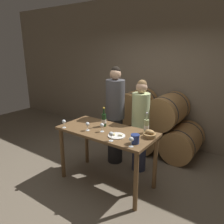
# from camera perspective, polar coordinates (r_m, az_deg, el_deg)

# --- Properties ---
(ground_plane) EXTENTS (10.00, 10.00, 0.00)m
(ground_plane) POSITION_cam_1_polar(r_m,az_deg,el_deg) (3.74, -1.33, -17.73)
(ground_plane) COLOR #726654
(stone_wall_back) EXTENTS (10.00, 0.12, 3.20)m
(stone_wall_back) POSITION_cam_1_polar(r_m,az_deg,el_deg) (4.96, 13.41, 10.26)
(stone_wall_back) COLOR gray
(stone_wall_back) RESTS_ON ground_plane
(barrel_stack) EXTENTS (2.06, 0.89, 1.23)m
(barrel_stack) POSITION_cam_1_polar(r_m,az_deg,el_deg) (4.69, 9.94, -3.05)
(barrel_stack) COLOR #A87A47
(barrel_stack) RESTS_ON ground_plane
(tasting_table) EXTENTS (1.50, 0.71, 0.90)m
(tasting_table) POSITION_cam_1_polar(r_m,az_deg,el_deg) (3.37, -1.42, -6.82)
(tasting_table) COLOR brown
(tasting_table) RESTS_ON ground_plane
(person_left) EXTENTS (0.34, 0.34, 1.80)m
(person_left) POSITION_cam_1_polar(r_m,az_deg,el_deg) (3.96, 0.85, -0.89)
(person_left) COLOR #232326
(person_left) RESTS_ON ground_plane
(person_right) EXTENTS (0.29, 0.29, 1.61)m
(person_right) POSITION_cam_1_polar(r_m,az_deg,el_deg) (3.74, 7.36, -3.55)
(person_right) COLOR #2D334C
(person_right) RESTS_ON ground_plane
(wine_bottle_red) EXTENTS (0.07, 0.07, 0.31)m
(wine_bottle_red) POSITION_cam_1_polar(r_m,az_deg,el_deg) (3.44, -2.12, -2.07)
(wine_bottle_red) COLOR #193819
(wine_bottle_red) RESTS_ON tasting_table
(wine_bottle_white) EXTENTS (0.07, 0.07, 0.31)m
(wine_bottle_white) POSITION_cam_1_polar(r_m,az_deg,el_deg) (3.21, 8.98, -3.64)
(wine_bottle_white) COLOR #ADBC7F
(wine_bottle_white) RESTS_ON tasting_table
(blue_crock) EXTENTS (0.12, 0.12, 0.12)m
(blue_crock) POSITION_cam_1_polar(r_m,az_deg,el_deg) (2.86, 6.07, -6.91)
(blue_crock) COLOR navy
(blue_crock) RESTS_ON tasting_table
(bread_basket) EXTENTS (0.18, 0.18, 0.11)m
(bread_basket) POSITION_cam_1_polar(r_m,az_deg,el_deg) (3.08, 9.80, -5.82)
(bread_basket) COLOR olive
(bread_basket) RESTS_ON tasting_table
(cheese_plate) EXTENTS (0.25, 0.25, 0.04)m
(cheese_plate) POSITION_cam_1_polar(r_m,az_deg,el_deg) (3.09, 1.21, -6.22)
(cheese_plate) COLOR white
(cheese_plate) RESTS_ON tasting_table
(wine_glass_far_left) EXTENTS (0.06, 0.06, 0.13)m
(wine_glass_far_left) POSITION_cam_1_polar(r_m,az_deg,el_deg) (3.46, -12.47, -2.55)
(wine_glass_far_left) COLOR white
(wine_glass_far_left) RESTS_ON tasting_table
(wine_glass_left) EXTENTS (0.06, 0.06, 0.13)m
(wine_glass_left) POSITION_cam_1_polar(r_m,az_deg,el_deg) (3.29, -6.41, -3.27)
(wine_glass_left) COLOR white
(wine_glass_left) RESTS_ON tasting_table
(wine_glass_center) EXTENTS (0.06, 0.06, 0.13)m
(wine_glass_center) POSITION_cam_1_polar(r_m,az_deg,el_deg) (3.23, -2.61, -3.57)
(wine_glass_center) COLOR white
(wine_glass_center) RESTS_ON tasting_table
(wine_glass_right) EXTENTS (0.06, 0.06, 0.13)m
(wine_glass_right) POSITION_cam_1_polar(r_m,az_deg,el_deg) (2.91, -0.23, -5.85)
(wine_glass_right) COLOR white
(wine_glass_right) RESTS_ON tasting_table
(wine_glass_far_right) EXTENTS (0.06, 0.06, 0.13)m
(wine_glass_far_right) POSITION_cam_1_polar(r_m,az_deg,el_deg) (2.76, 5.05, -7.23)
(wine_glass_far_right) COLOR white
(wine_glass_far_right) RESTS_ON tasting_table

